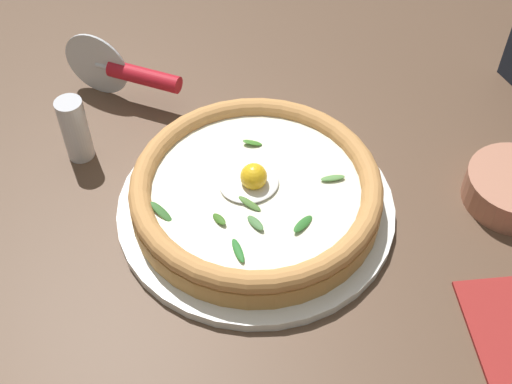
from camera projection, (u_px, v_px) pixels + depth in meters
The scene contains 5 objects.
ground_plane at pixel (234, 249), 0.74m from camera, with size 2.40×2.40×0.03m, color brown.
pizza_plate at pixel (256, 207), 0.75m from camera, with size 0.31×0.31×0.01m, color white.
pizza at pixel (256, 191), 0.73m from camera, with size 0.28×0.28×0.06m.
pizza_cutter at pixel (128, 72), 0.85m from camera, with size 0.13×0.11×0.09m.
pepper_shaker at pixel (75, 129), 0.79m from camera, with size 0.03×0.03×0.08m, color silver.
Camera 1 is at (0.12, 0.43, 0.58)m, focal length 47.20 mm.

